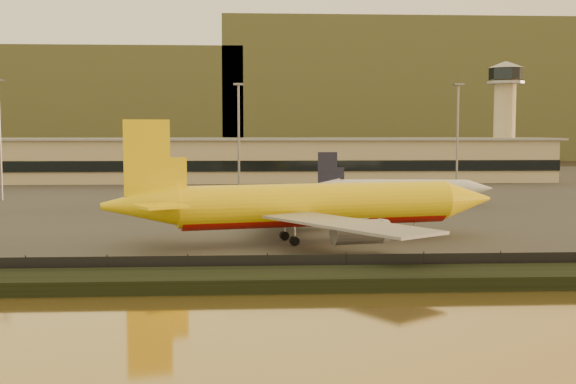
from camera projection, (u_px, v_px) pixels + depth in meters
name	position (u px, v px, depth m)	size (l,w,h in m)	color
ground	(315.00, 256.00, 86.23)	(900.00, 900.00, 0.00)	black
embankment	(331.00, 279.00, 69.26)	(320.00, 7.00, 1.40)	black
tarmac	(280.00, 190.00, 180.73)	(320.00, 220.00, 0.20)	#2D2D2D
perimeter_fence	(326.00, 265.00, 73.19)	(300.00, 0.05, 2.20)	black
terminal_building	(225.00, 161.00, 209.80)	(202.00, 25.00, 12.60)	tan
control_tower	(505.00, 108.00, 218.58)	(11.20, 11.20, 35.50)	tan
apron_light_masts	(351.00, 127.00, 160.34)	(152.20, 12.20, 25.40)	slate
distant_hills	(226.00, 102.00, 420.67)	(470.00, 160.00, 70.00)	brown
dhl_cargo_jet	(310.00, 206.00, 95.30)	(53.49, 51.49, 16.09)	yellow
white_narrowbody_jet	(400.00, 189.00, 143.07)	(36.54, 35.54, 10.49)	silver
gse_vehicle_yellow	(332.00, 217.00, 116.64)	(3.50, 1.58, 1.58)	yellow
gse_vehicle_white	(176.00, 214.00, 119.57)	(4.08, 1.84, 1.84)	silver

